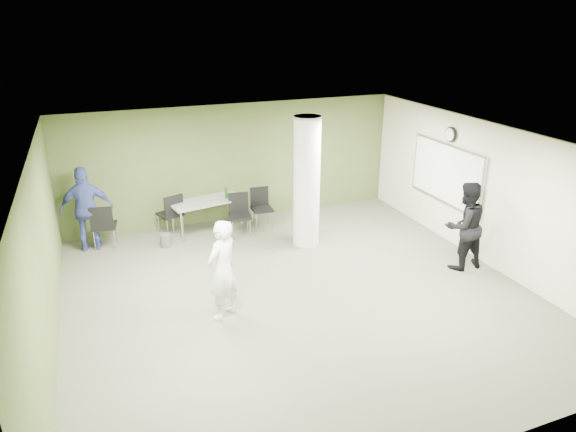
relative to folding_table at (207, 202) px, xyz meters
name	(u,v)px	position (x,y,z in m)	size (l,w,h in m)	color
floor	(299,294)	(0.84, -3.41, -0.72)	(8.00, 8.00, 0.00)	#545342
ceiling	(300,142)	(0.84, -3.41, 2.08)	(8.00, 8.00, 0.00)	white
wall_back	(235,163)	(0.84, 0.59, 0.68)	(8.00, 0.02, 2.80)	#515A2A
wall_left	(42,261)	(-3.16, -3.41, 0.68)	(0.02, 8.00, 2.80)	#515A2A
wall_right_cream	(487,194)	(4.84, -3.41, 0.68)	(0.02, 8.00, 2.80)	beige
column	(307,182)	(1.84, -1.41, 0.68)	(0.56, 0.56, 2.80)	silver
whiteboard	(446,173)	(4.76, -2.21, 0.78)	(0.05, 2.30, 1.30)	silver
wall_clock	(451,134)	(4.77, -2.21, 1.63)	(0.06, 0.32, 0.32)	black
folding_table	(207,202)	(0.00, 0.00, 0.00)	(1.72, 1.00, 1.02)	gray
wastebasket	(166,240)	(-1.05, -0.47, -0.58)	(0.24, 0.24, 0.28)	#4C4C4C
chair_back_left	(103,223)	(-2.27, -0.08, -0.14)	(0.57, 0.57, 0.98)	black
chair_back_right	(172,211)	(-0.79, 0.13, -0.15)	(0.62, 0.62, 0.97)	black
chair_table_left	(239,211)	(0.64, -0.39, -0.16)	(0.54, 0.54, 0.95)	black
chair_table_right	(261,204)	(1.24, -0.11, -0.18)	(0.48, 0.48, 0.93)	black
woman_white	(222,270)	(-0.58, -3.61, 0.14)	(0.63, 0.41, 1.72)	white
man_black	(464,226)	(4.24, -3.58, 0.17)	(0.86, 0.67, 1.77)	black
man_blue	(87,209)	(-2.54, -0.01, 0.20)	(1.07, 0.45, 1.83)	#3C4795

